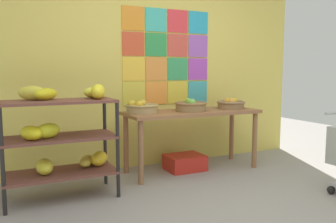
{
  "coord_description": "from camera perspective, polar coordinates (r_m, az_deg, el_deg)",
  "views": [
    {
      "loc": [
        -1.73,
        -2.23,
        1.21
      ],
      "look_at": [
        -0.09,
        1.19,
        0.77
      ],
      "focal_mm": 37.63,
      "sensor_mm": 36.0,
      "label": 1
    }
  ],
  "objects": [
    {
      "name": "display_table",
      "position": [
        4.26,
        3.93,
        -1.11
      ],
      "size": [
        1.64,
        0.6,
        0.73
      ],
      "color": "#93603C",
      "rests_on": "ground"
    },
    {
      "name": "fruit_basket_back_left",
      "position": [
        4.18,
        3.71,
        0.92
      ],
      "size": [
        0.39,
        0.39,
        0.15
      ],
      "color": "olive",
      "rests_on": "display_table"
    },
    {
      "name": "fruit_basket_left",
      "position": [
        4.53,
        10.18,
        1.23
      ],
      "size": [
        0.36,
        0.36,
        0.14
      ],
      "color": "olive",
      "rests_on": "display_table"
    },
    {
      "name": "back_wall_with_art",
      "position": [
        4.5,
        -2.95,
        10.22
      ],
      "size": [
        4.38,
        0.07,
        2.99
      ],
      "color": "#DCC656",
      "rests_on": "ground"
    },
    {
      "name": "banana_shelf_unit",
      "position": [
        3.48,
        -16.71,
        -3.24
      ],
      "size": [
        1.04,
        0.48,
        1.08
      ],
      "color": "black",
      "rests_on": "ground"
    },
    {
      "name": "produce_crate_under_table",
      "position": [
        4.36,
        2.74,
        -8.24
      ],
      "size": [
        0.45,
        0.36,
        0.18
      ],
      "primitive_type": "cube",
      "color": "red",
      "rests_on": "ground"
    },
    {
      "name": "fruit_basket_centre",
      "position": [
        4.0,
        -4.31,
        0.6
      ],
      "size": [
        0.38,
        0.38,
        0.15
      ],
      "color": "tan",
      "rests_on": "display_table"
    },
    {
      "name": "ground",
      "position": [
        3.07,
        11.71,
        -16.76
      ],
      "size": [
        9.77,
        9.77,
        0.0
      ],
      "primitive_type": "plane",
      "color": "gray"
    }
  ]
}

